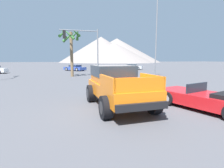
# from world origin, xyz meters

# --- Properties ---
(ground_plane) EXTENTS (320.00, 320.00, 0.00)m
(ground_plane) POSITION_xyz_m (0.00, 0.00, 0.00)
(ground_plane) COLOR #4C4C51
(orange_pickup_truck) EXTENTS (2.35, 4.72, 1.82)m
(orange_pickup_truck) POSITION_xyz_m (-0.13, 0.69, 1.03)
(orange_pickup_truck) COLOR orange
(orange_pickup_truck) RESTS_ON ground_plane
(red_convertible_car) EXTENTS (2.89, 4.69, 1.07)m
(red_convertible_car) POSITION_xyz_m (3.36, -1.08, 0.42)
(red_convertible_car) COLOR red
(red_convertible_car) RESTS_ON ground_plane
(parked_car_silver) EXTENTS (4.40, 3.75, 1.18)m
(parked_car_silver) POSITION_xyz_m (12.29, 27.75, 0.61)
(parked_car_silver) COLOR #B7BABF
(parked_car_silver) RESTS_ON ground_plane
(parked_car_blue) EXTENTS (4.17, 4.37, 1.11)m
(parked_car_blue) POSITION_xyz_m (0.18, 27.04, 0.57)
(parked_car_blue) COLOR #334C9E
(parked_car_blue) RESTS_ON ground_plane
(traffic_light_main) EXTENTS (4.44, 0.38, 5.67)m
(traffic_light_main) POSITION_xyz_m (0.19, 14.13, 4.00)
(traffic_light_main) COLOR slate
(traffic_light_main) RESTS_ON ground_plane
(street_lamp_post) EXTENTS (0.90, 0.24, 8.76)m
(street_lamp_post) POSITION_xyz_m (7.53, 10.32, 5.18)
(street_lamp_post) COLOR slate
(street_lamp_post) RESTS_ON ground_plane
(palm_tree_tall) EXTENTS (2.70, 2.72, 5.88)m
(palm_tree_tall) POSITION_xyz_m (-1.22, 15.50, 4.41)
(palm_tree_tall) COLOR brown
(palm_tree_tall) RESTS_ON ground_plane
(distant_mountain_range) EXTENTS (80.51, 79.34, 18.88)m
(distant_mountain_range) POSITION_xyz_m (36.84, 123.61, 8.27)
(distant_mountain_range) COLOR gray
(distant_mountain_range) RESTS_ON ground_plane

